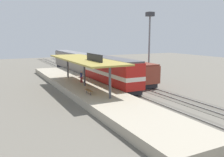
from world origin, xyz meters
TOP-DOWN VIEW (x-y plane):
  - ground_plane at (2.00, 0.00)m, footprint 120.00×120.00m
  - track_near at (0.00, 0.00)m, footprint 3.20×110.00m
  - track_far at (4.60, 0.00)m, footprint 3.20×110.00m
  - platform at (-4.60, 0.00)m, footprint 6.00×44.00m
  - station_canopy at (-4.60, -0.09)m, footprint 5.20×18.00m
  - platform_bench at (-6.00, -5.07)m, footprint 0.44×1.70m
  - locomotive at (0.00, 1.03)m, footprint 2.93×14.43m
  - passenger_carriage_single at (0.00, 19.03)m, footprint 2.90×20.00m
  - freight_car at (4.60, 2.55)m, footprint 2.80×12.00m
  - light_mast at (7.80, 2.08)m, footprint 1.10×1.10m
  - person_waiting at (-4.22, 2.36)m, footprint 0.34×0.34m

SIDE VIEW (x-z plane):
  - ground_plane at x=2.00m, z-range 0.00..0.00m
  - track_near at x=0.00m, z-range -0.05..0.11m
  - track_far at x=4.60m, z-range -0.05..0.11m
  - platform at x=-4.60m, z-range 0.00..0.90m
  - platform_bench at x=-6.00m, z-range 1.09..1.59m
  - person_waiting at x=-4.22m, z-range 1.00..2.71m
  - freight_car at x=4.60m, z-range 0.20..3.74m
  - passenger_carriage_single at x=0.00m, z-range 0.19..4.43m
  - locomotive at x=0.00m, z-range 0.19..4.63m
  - station_canopy at x=-4.60m, z-range 2.18..6.88m
  - light_mast at x=7.80m, z-range 2.55..14.25m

